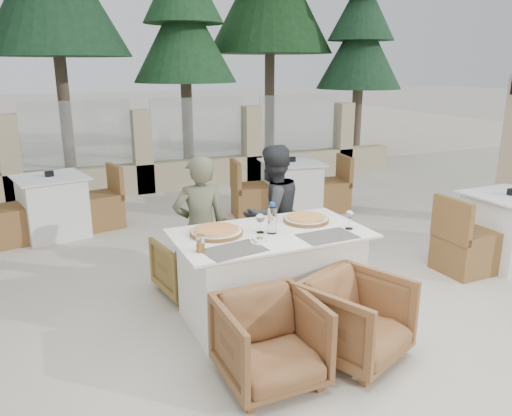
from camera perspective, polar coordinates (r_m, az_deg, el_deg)
name	(u,v)px	position (r m, az deg, el deg)	size (l,w,h in m)	color
ground	(261,314)	(4.47, 0.60, -12.00)	(80.00, 80.00, 0.00)	beige
sand_patch	(87,131)	(17.79, -18.77, 8.36)	(30.00, 16.00, 0.01)	#EFE1C3
perimeter_wall_far	(142,146)	(8.65, -12.87, 6.93)	(10.00, 0.34, 1.60)	tan
pine_mid_left	(54,4)	(11.17, -22.09, 20.79)	(2.86, 2.86, 6.50)	#1C4225
pine_centre	(185,46)	(11.25, -8.17, 17.85)	(2.20, 2.20, 5.00)	#214D27
pine_mid_right	(270,8)	(12.69, 1.63, 21.84)	(2.99, 2.99, 6.80)	#1B411D
pine_far_right	(360,59)	(12.37, 11.75, 16.34)	(1.98, 1.98, 4.50)	#1E4427
dining_table	(270,275)	(4.27, 1.66, -7.67)	(1.60, 0.90, 0.77)	white
placemat_near_left	(234,250)	(3.74, -2.53, -4.83)	(0.45, 0.30, 0.00)	#5F5A52
placemat_near_right	(327,236)	(4.07, 8.17, -3.20)	(0.45, 0.30, 0.00)	#5D5850
pizza_left	(216,231)	(4.08, -4.55, -2.64)	(0.44, 0.44, 0.06)	#CC451B
pizza_right	(306,219)	(4.42, 5.74, -1.23)	(0.40, 0.40, 0.05)	#C85B1B
water_bottle	(272,218)	(4.07, 1.86, -1.14)	(0.08, 0.08, 0.26)	#BCDBF8
wine_glass_centre	(260,222)	(4.09, 0.48, -1.61)	(0.08, 0.08, 0.18)	white
wine_glass_corner	(349,219)	(4.26, 10.63, -1.19)	(0.08, 0.08, 0.18)	white
beer_glass_left	(200,243)	(3.71, -6.38, -4.04)	(0.06, 0.06, 0.13)	orange
beer_glass_right	(272,212)	(4.47, 1.88, -0.48)	(0.06, 0.06, 0.13)	orange
olive_dish	(260,240)	(3.89, 0.44, -3.65)	(0.11, 0.11, 0.04)	white
armchair_far_left	(190,265)	(4.82, -7.59, -6.46)	(0.58, 0.60, 0.54)	olive
armchair_far_right	(271,246)	(5.09, 1.68, -4.42)	(0.69, 0.71, 0.65)	olive
armchair_near_left	(270,342)	(3.48, 1.62, -15.01)	(0.65, 0.67, 0.61)	brown
armchair_near_right	(356,319)	(3.82, 11.40, -12.30)	(0.66, 0.68, 0.62)	brown
diner_left	(200,228)	(4.57, -6.39, -2.29)	(0.49, 0.32, 1.35)	#5A5E44
diner_right	(272,214)	(4.93, 1.88, -0.69)	(0.67, 0.52, 1.37)	#313436
bg_table_a	(53,206)	(6.81, -22.19, 0.19)	(1.64, 0.82, 0.77)	white
bg_table_b	(291,188)	(7.29, 4.06, 2.33)	(1.64, 0.82, 0.77)	silver
bg_table_c	(507,229)	(6.07, 26.75, -2.18)	(1.64, 0.82, 0.77)	white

